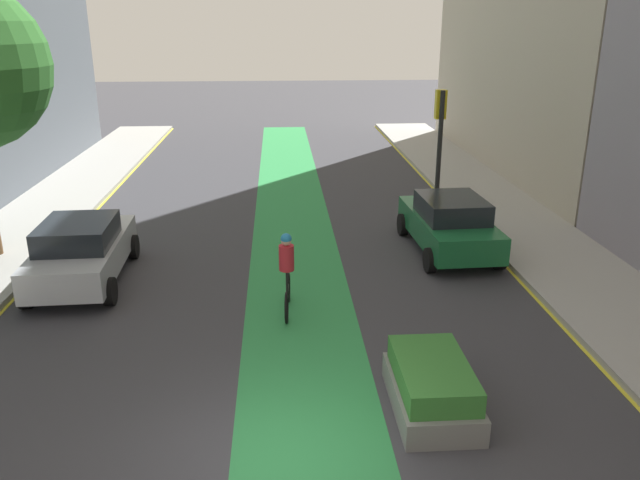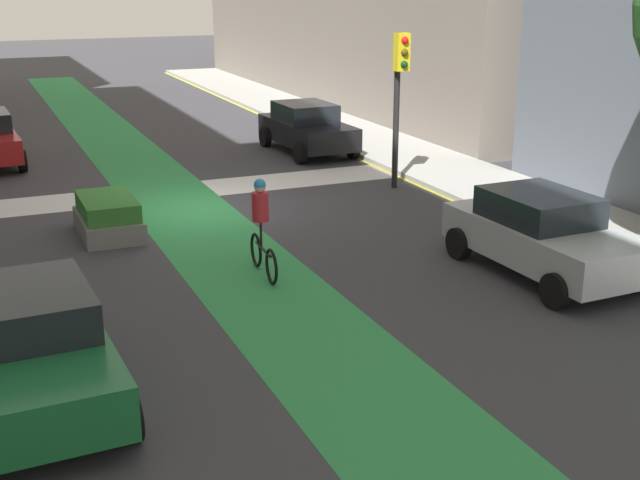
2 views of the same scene
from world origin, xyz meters
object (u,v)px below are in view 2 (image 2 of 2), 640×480
(traffic_signal_near_left, at_px, (399,81))
(cyclist_in_lane, at_px, (262,225))
(car_green_right_far, at_px, (32,347))
(median_planter, at_px, (108,217))
(car_black_left_near, at_px, (307,128))
(car_silver_left_far, at_px, (542,234))

(traffic_signal_near_left, xyz_separation_m, cyclist_in_lane, (5.54, 4.93, -1.90))
(car_green_right_far, bearing_deg, cyclist_in_lane, -141.20)
(traffic_signal_near_left, bearing_deg, median_planter, 8.80)
(car_black_left_near, relative_size, cyclist_in_lane, 2.29)
(car_silver_left_far, relative_size, car_green_right_far, 1.00)
(median_planter, bearing_deg, car_green_right_far, 73.31)
(traffic_signal_near_left, height_order, car_green_right_far, traffic_signal_near_left)
(car_green_right_far, relative_size, cyclist_in_lane, 2.30)
(traffic_signal_near_left, relative_size, cyclist_in_lane, 2.20)
(car_black_left_near, xyz_separation_m, car_green_right_far, (9.64, 13.95, 0.00))
(car_black_left_near, distance_m, car_green_right_far, 16.95)
(car_silver_left_far, distance_m, median_planter, 9.24)
(car_silver_left_far, distance_m, car_green_right_far, 9.48)
(car_green_right_far, xyz_separation_m, median_planter, (-2.19, -7.31, -0.40))
(cyclist_in_lane, xyz_separation_m, median_planter, (2.28, -3.72, -0.57))
(car_silver_left_far, height_order, car_black_left_near, same)
(traffic_signal_near_left, bearing_deg, car_silver_left_far, 84.67)
(traffic_signal_near_left, xyz_separation_m, median_planter, (7.82, 1.21, -2.46))
(traffic_signal_near_left, height_order, cyclist_in_lane, traffic_signal_near_left)
(car_green_right_far, bearing_deg, car_silver_left_far, -170.92)
(median_planter, bearing_deg, traffic_signal_near_left, -171.20)
(car_silver_left_far, xyz_separation_m, car_green_right_far, (9.36, 1.50, 0.00))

